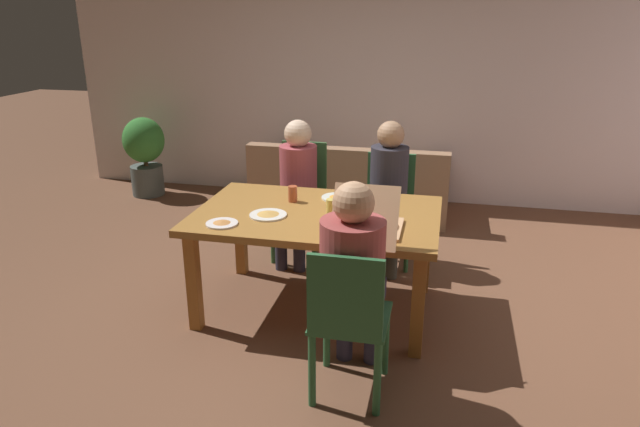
# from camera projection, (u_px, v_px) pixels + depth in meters

# --- Properties ---
(ground_plane) EXTENTS (20.00, 20.00, 0.00)m
(ground_plane) POSITION_uv_depth(u_px,v_px,m) (317.00, 308.00, 4.17)
(ground_plane) COLOR brown
(back_wall) EXTENTS (7.01, 0.12, 2.91)m
(back_wall) POSITION_uv_depth(u_px,v_px,m) (374.00, 68.00, 6.20)
(back_wall) COLOR silver
(back_wall) RESTS_ON ground
(dining_table) EXTENTS (1.67, 1.09, 0.74)m
(dining_table) POSITION_uv_depth(u_px,v_px,m) (317.00, 224.00, 3.95)
(dining_table) COLOR #9E6A2E
(dining_table) RESTS_ON ground
(chair_0) EXTENTS (0.41, 0.44, 0.92)m
(chair_0) POSITION_uv_depth(u_px,v_px,m) (348.00, 320.00, 3.04)
(chair_0) COLOR #2B6138
(chair_0) RESTS_ON ground
(person_0) EXTENTS (0.35, 0.52, 1.24)m
(person_0) POSITION_uv_depth(u_px,v_px,m) (354.00, 269.00, 3.09)
(person_0) COLOR #36334E
(person_0) RESTS_ON ground
(chair_1) EXTENTS (0.42, 0.39, 0.92)m
(chair_1) POSITION_uv_depth(u_px,v_px,m) (389.00, 201.00, 4.84)
(chair_1) COLOR #31693A
(chair_1) RESTS_ON ground
(person_1) EXTENTS (0.31, 0.51, 1.22)m
(person_1) POSITION_uv_depth(u_px,v_px,m) (388.00, 184.00, 4.64)
(person_1) COLOR #3E443D
(person_1) RESTS_ON ground
(chair_2) EXTENTS (0.41, 0.45, 0.98)m
(chair_2) POSITION_uv_depth(u_px,v_px,m) (302.00, 194.00, 4.97)
(chair_2) COLOR #366939
(chair_2) RESTS_ON ground
(person_2) EXTENTS (0.31, 0.50, 1.21)m
(person_2) POSITION_uv_depth(u_px,v_px,m) (297.00, 180.00, 4.76)
(person_2) COLOR #2F2D3D
(person_2) RESTS_ON ground
(pizza_box_0) EXTENTS (0.39, 0.59, 0.35)m
(pizza_box_0) POSITION_uv_depth(u_px,v_px,m) (370.00, 225.00, 3.55)
(pizza_box_0) COLOR tan
(pizza_box_0) RESTS_ON dining_table
(plate_0) EXTENTS (0.25, 0.25, 0.03)m
(plate_0) POSITION_uv_depth(u_px,v_px,m) (268.00, 214.00, 3.85)
(plate_0) COLOR white
(plate_0) RESTS_ON dining_table
(plate_1) EXTENTS (0.23, 0.23, 0.03)m
(plate_1) POSITION_uv_depth(u_px,v_px,m) (337.00, 197.00, 4.20)
(plate_1) COLOR white
(plate_1) RESTS_ON dining_table
(plate_2) EXTENTS (0.21, 0.21, 0.03)m
(plate_2) POSITION_uv_depth(u_px,v_px,m) (222.00, 223.00, 3.70)
(plate_2) COLOR white
(plate_2) RESTS_ON dining_table
(drinking_glass_0) EXTENTS (0.07, 0.07, 0.11)m
(drinking_glass_0) POSITION_uv_depth(u_px,v_px,m) (331.00, 207.00, 3.84)
(drinking_glass_0) COLOR #E4C859
(drinking_glass_0) RESTS_ON dining_table
(drinking_glass_1) EXTENTS (0.07, 0.07, 0.12)m
(drinking_glass_1) POSITION_uv_depth(u_px,v_px,m) (293.00, 194.00, 4.12)
(drinking_glass_1) COLOR #B34E2E
(drinking_glass_1) RESTS_ON dining_table
(couch) EXTENTS (2.02, 0.87, 0.77)m
(couch) POSITION_uv_depth(u_px,v_px,m) (350.00, 188.00, 6.04)
(couch) COLOR #9B7354
(couch) RESTS_ON ground
(potted_plant) EXTENTS (0.47, 0.47, 0.91)m
(potted_plant) POSITION_uv_depth(u_px,v_px,m) (145.00, 152.00, 6.55)
(potted_plant) COLOR #4D5753
(potted_plant) RESTS_ON ground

